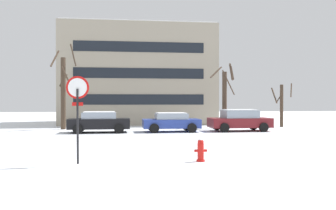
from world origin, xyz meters
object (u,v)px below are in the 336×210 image
(fire_hydrant, at_px, (201,150))
(parked_car_blue, at_px, (171,122))
(stop_sign, at_px, (78,102))
(parked_car_maroon, at_px, (240,120))
(parked_car_black, at_px, (99,122))

(fire_hydrant, relative_size, parked_car_blue, 0.20)
(stop_sign, distance_m, fire_hydrant, 4.48)
(fire_hydrant, bearing_deg, parked_car_maroon, 65.76)
(fire_hydrant, relative_size, parked_car_maroon, 0.19)
(parked_car_maroon, bearing_deg, stop_sign, -128.52)
(stop_sign, bearing_deg, parked_car_black, 91.20)
(fire_hydrant, distance_m, parked_car_maroon, 13.17)
(stop_sign, height_order, fire_hydrant, stop_sign)
(stop_sign, xyz_separation_m, parked_car_blue, (4.66, 12.00, -1.36))
(parked_car_black, height_order, parked_car_maroon, parked_car_maroon)
(fire_hydrant, distance_m, parked_car_blue, 11.99)
(parked_car_black, bearing_deg, parked_car_blue, -0.36)
(fire_hydrant, bearing_deg, stop_sign, -179.66)
(stop_sign, distance_m, parked_car_black, 12.11)
(parked_car_blue, bearing_deg, parked_car_black, 179.64)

